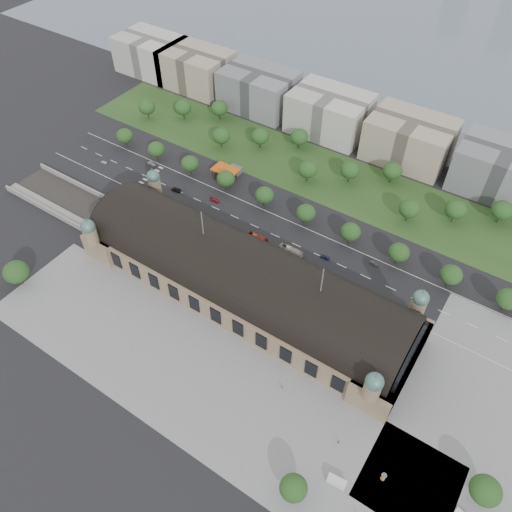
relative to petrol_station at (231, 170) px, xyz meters
The scene contains 60 objects.
ground 84.71m from the petrol_station, 50.45° to the right, with size 900.00×900.00×0.00m, color black.
station 84.98m from the petrol_station, 50.45° to the right, with size 150.00×48.40×44.30m.
track_cutting 87.79m from the petrol_station, 129.73° to the right, with size 70.00×24.00×3.10m.
plaza_south 126.63m from the petrol_station, 59.68° to the right, with size 190.00×48.00×0.12m, color gray.
plaza_east 169.97m from the petrol_station, 22.59° to the right, with size 56.00×100.00×0.12m, color gray.
road_slab 43.62m from the petrol_station, 38.82° to the right, with size 260.00×26.00×0.10m, color black.
grass_belt 47.86m from the petrol_station, 35.47° to the left, with size 300.00×45.00×0.10m, color #26481C.
petrol_station is the anchor object (origin of this frame).
lake 238.90m from the petrol_station, 76.96° to the left, with size 700.00×320.00×0.08m, color slate.
office_0 134.70m from the petrol_station, 149.75° to the left, with size 45.00×32.00×24.00m, color beige.
office_1 102.26m from the petrol_station, 138.33° to the left, with size 45.00×32.00×24.00m, color tan.
office_2 73.13m from the petrol_station, 111.07° to the left, with size 45.00×32.00×24.00m, color gray.
office_3 72.38m from the petrol_station, 70.56° to the left, with size 45.00×32.00×24.00m, color beige.
office_4 100.64m from the petrol_station, 42.50° to the left, with size 45.00×32.00×24.00m, color tan.
office_5 141.49m from the petrol_station, 28.66° to the left, with size 45.00×32.00×24.00m, color gray.
tree_row_0 67.38m from the petrol_station, 169.47° to the right, with size 9.60×9.60×11.52m.
tree_row_1 44.08m from the petrol_station, 163.73° to the right, with size 9.60×9.60×11.52m.
tree_row_2 22.32m from the petrol_station, 145.83° to the right, with size 9.60×9.60×11.52m.
tree_row_3 14.35m from the petrol_station, 64.33° to the right, with size 9.60×9.60×11.52m.
tree_row_4 32.64m from the petrol_station, 22.33° to the right, with size 9.60×9.60×11.52m.
tree_row_5 55.47m from the petrol_station, 12.84° to the right, with size 9.60×9.60×11.52m.
tree_row_6 78.99m from the petrol_station, ahead, with size 9.60×9.60×11.52m.
tree_row_7 102.74m from the petrol_station, ahead, with size 9.60×9.60×11.52m.
tree_row_8 126.58m from the petrol_station, ahead, with size 9.60×9.60×11.52m.
tree_row_9 150.47m from the petrol_station, ahead, with size 9.60×9.60×11.52m.
tree_belt_0 78.30m from the petrol_station, 166.89° to the left, with size 10.40×10.40×12.48m.
tree_belt_1 64.57m from the petrol_station, 152.50° to the left, with size 10.40×10.40×12.48m.
tree_belt_2 56.72m from the petrol_station, 132.40° to the left, with size 10.40×10.40×12.48m.
tree_belt_3 26.54m from the petrol_station, 137.15° to the left, with size 10.40×10.40×12.48m.
tree_belt_4 30.15m from the petrol_station, 90.18° to the left, with size 10.40×10.40×12.48m.
tree_belt_5 46.08m from the petrol_station, 65.62° to the left, with size 10.40×10.40×12.48m.
tree_belt_6 42.15m from the petrol_station, 25.05° to the left, with size 10.40×10.40×12.48m.
tree_belt_7 64.40m from the petrol_station, 27.57° to the left, with size 10.40×10.40×12.48m.
tree_belt_8 86.76m from the petrol_station, 28.79° to the left, with size 10.40×10.40×12.48m.
tree_belt_9 96.68m from the petrol_station, 10.57° to the left, with size 10.40×10.40×12.48m.
tree_belt_10 117.83m from the petrol_station, 14.62° to the left, with size 10.40×10.40×12.48m.
tree_belt_11 139.39m from the petrol_station, 17.43° to the left, with size 10.40×10.40×12.48m.
tree_plaza_ne 188.65m from the petrol_station, 29.65° to the right, with size 10.00×10.00×11.69m.
tree_plaza_sw 119.51m from the petrol_station, 105.09° to the right, with size 11.00×11.00×12.73m.
tree_plaza_s 169.37m from the petrol_station, 47.72° to the right, with size 9.00×9.00×10.64m.
traffic_car_0 72.74m from the petrol_station, 154.47° to the right, with size 1.53×3.80×1.30m, color silver.
traffic_car_1 45.68m from the petrol_station, 157.20° to the right, with size 1.72×4.93×1.62m, color #92969A.
traffic_car_2 31.93m from the petrol_station, 119.76° to the right, with size 2.55×5.53×1.54m, color black.
traffic_car_3 24.06m from the petrol_station, 74.46° to the right, with size 2.12×5.20×1.51m, color maroon.
traffic_car_4 78.11m from the petrol_station, 20.46° to the right, with size 1.81×4.49×1.53m, color #1C254E.
traffic_car_5 95.61m from the petrol_station, 11.06° to the right, with size 1.39×4.00×1.32m, color #4E5155.
parked_car_0 42.60m from the petrol_station, 108.77° to the right, with size 1.58×4.54×1.50m, color black.
parked_car_1 41.64m from the petrol_station, 79.78° to the right, with size 2.34×5.07×1.41m, color maroon.
parked_car_2 41.12m from the petrol_station, 78.79° to the right, with size 2.19×5.39×1.56m, color #172542.
parked_car_3 46.75m from the petrol_station, 71.50° to the right, with size 1.60×3.98×1.36m, color slate.
parked_car_4 40.60m from the petrol_station, 96.44° to the right, with size 1.52×4.37×1.44m, color silver.
parked_car_5 44.18m from the petrol_station, 85.49° to the right, with size 2.31×5.02×1.39m, color gray.
parked_car_6 54.01m from the petrol_station, 48.29° to the right, with size 2.17×5.33×1.55m, color black.
bus_west 53.36m from the petrol_station, 40.77° to the right, with size 2.58×11.01×3.07m, color #C03C1E.
bus_mid 67.22m from the petrol_station, 29.69° to the right, with size 2.79×11.94×3.33m, color silver.
bus_east 90.43m from the petrol_station, 25.05° to the right, with size 3.02×12.91×3.60m, color silver.
van_south 168.23m from the petrol_station, 42.73° to the right, with size 6.47×3.10×2.71m.
advertising_column 171.54m from the petrol_station, 37.56° to the right, with size 1.75×1.75×3.33m.
pedestrian_0 132.03m from the petrol_station, 46.14° to the right, with size 0.96×0.55×1.96m, color gray.
pedestrian_1 156.30m from the petrol_station, 40.73° to the right, with size 0.65×0.43×1.79m, color gray.
Camera 1 is at (79.84, -111.01, 169.45)m, focal length 35.00 mm.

